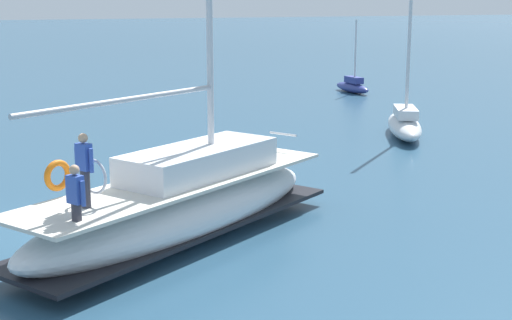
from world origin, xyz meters
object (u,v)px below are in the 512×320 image
(main_sailboat, at_px, (182,203))
(mooring_buoy, at_px, (208,162))
(moored_cutter_left, at_px, (404,123))
(moored_ketch_distant, at_px, (352,86))

(main_sailboat, xyz_separation_m, mooring_buoy, (-7.07, 3.25, -0.72))
(mooring_buoy, bearing_deg, moored_cutter_left, 102.02)
(moored_cutter_left, relative_size, moored_ketch_distant, 1.98)
(moored_ketch_distant, relative_size, mooring_buoy, 4.98)
(main_sailboat, bearing_deg, mooring_buoy, 155.30)
(moored_cutter_left, xyz_separation_m, moored_ketch_distant, (-13.76, 5.79, -0.18))
(main_sailboat, distance_m, mooring_buoy, 7.82)
(main_sailboat, bearing_deg, moored_ketch_distant, 140.80)
(main_sailboat, height_order, moored_cutter_left, main_sailboat)
(moored_cutter_left, bearing_deg, main_sailboat, -54.69)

